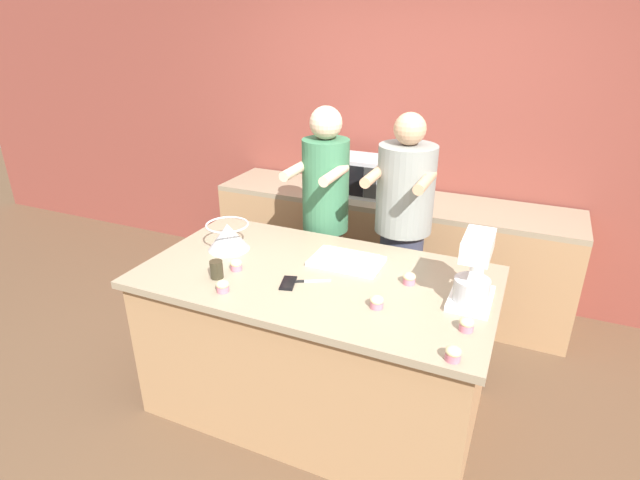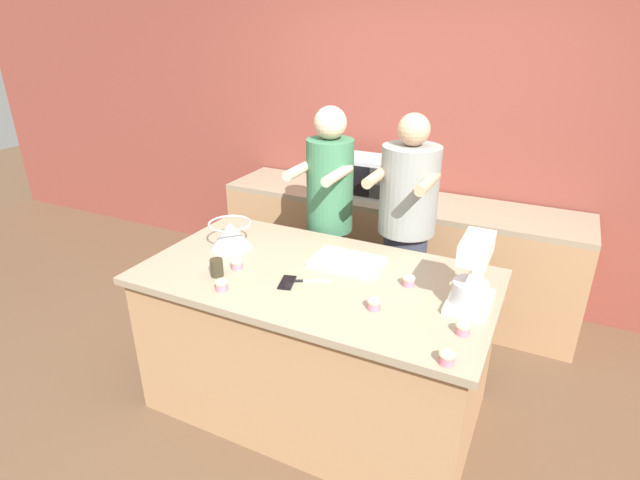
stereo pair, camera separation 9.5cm
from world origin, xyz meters
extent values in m
plane|color=brown|center=(0.00, 0.00, 0.00)|extent=(16.00, 16.00, 0.00)
cube|color=brown|center=(0.00, 1.76, 1.35)|extent=(10.00, 0.06, 2.70)
cube|color=#A87F56|center=(0.00, 0.00, 0.42)|extent=(1.83, 0.98, 0.85)
cube|color=gray|center=(0.00, 0.00, 0.87)|extent=(1.90, 1.04, 0.04)
cube|color=#A87F56|center=(0.00, 1.41, 0.42)|extent=(2.80, 0.60, 0.85)
cube|color=gray|center=(0.00, 1.41, 0.87)|extent=(2.80, 0.60, 0.04)
cylinder|color=brown|center=(-0.26, 0.72, 0.42)|extent=(0.24, 0.24, 0.84)
cylinder|color=#38704C|center=(-0.26, 0.72, 1.15)|extent=(0.31, 0.31, 0.62)
sphere|color=#DBB293|center=(-0.26, 0.72, 1.56)|extent=(0.21, 0.21, 0.21)
cylinder|color=#DBB293|center=(-0.39, 0.55, 1.28)|extent=(0.06, 0.34, 0.06)
cylinder|color=#DBB293|center=(-0.13, 0.55, 1.28)|extent=(0.06, 0.34, 0.06)
cylinder|color=#33384C|center=(0.28, 0.72, 0.46)|extent=(0.28, 0.28, 0.92)
cylinder|color=gray|center=(0.28, 0.72, 1.19)|extent=(0.36, 0.36, 0.55)
sphere|color=tan|center=(0.28, 0.72, 1.56)|extent=(0.19, 0.19, 0.19)
cylinder|color=tan|center=(0.13, 0.55, 1.31)|extent=(0.06, 0.34, 0.06)
cylinder|color=tan|center=(0.43, 0.55, 1.31)|extent=(0.06, 0.34, 0.06)
cube|color=white|center=(0.81, 0.05, 0.90)|extent=(0.20, 0.30, 0.03)
cylinder|color=white|center=(0.81, 0.16, 1.03)|extent=(0.07, 0.07, 0.22)
cube|color=white|center=(0.81, 0.03, 1.19)|extent=(0.13, 0.26, 0.10)
cylinder|color=#BCBCC1|center=(0.81, 0.01, 0.97)|extent=(0.17, 0.17, 0.11)
cone|color=#BCBCC1|center=(-0.61, 0.08, 0.97)|extent=(0.25, 0.25, 0.16)
torus|color=#BCBCC1|center=(-0.61, 0.08, 1.05)|extent=(0.26, 0.26, 0.01)
cube|color=silver|center=(0.10, 0.19, 0.90)|extent=(0.40, 0.26, 0.02)
cube|color=white|center=(0.10, 0.19, 0.92)|extent=(0.33, 0.20, 0.02)
cube|color=#B7B7BC|center=(-0.29, 1.41, 1.03)|extent=(0.49, 0.33, 0.29)
cube|color=black|center=(-0.34, 1.24, 1.03)|extent=(0.33, 0.01, 0.23)
cube|color=#2D2D2D|center=(-0.12, 1.24, 1.03)|extent=(0.10, 0.01, 0.23)
cube|color=black|center=(-0.09, -0.16, 0.89)|extent=(0.11, 0.16, 0.01)
cube|color=black|center=(-0.09, -0.16, 0.90)|extent=(0.09, 0.14, 0.00)
cylinder|color=#332D1E|center=(-0.47, -0.25, 0.94)|extent=(0.07, 0.07, 0.10)
cube|color=#BCBCC1|center=(0.04, -0.07, 0.89)|extent=(0.13, 0.08, 0.01)
cube|color=black|center=(-0.06, -0.13, 0.89)|extent=(0.08, 0.05, 0.01)
cylinder|color=#D17084|center=(-0.42, -0.13, 0.91)|extent=(0.06, 0.06, 0.03)
ellipsoid|color=beige|center=(-0.42, -0.13, 0.93)|extent=(0.07, 0.07, 0.04)
cylinder|color=#D17084|center=(0.49, 0.10, 0.91)|extent=(0.06, 0.06, 0.03)
ellipsoid|color=beige|center=(0.49, 0.10, 0.93)|extent=(0.07, 0.07, 0.04)
cylinder|color=#D17084|center=(-0.35, -0.37, 0.91)|extent=(0.06, 0.06, 0.03)
ellipsoid|color=beige|center=(-0.35, -0.37, 0.93)|extent=(0.07, 0.07, 0.04)
cylinder|color=#D17084|center=(0.81, -0.45, 0.91)|extent=(0.06, 0.06, 0.03)
ellipsoid|color=beige|center=(0.81, -0.45, 0.93)|extent=(0.07, 0.07, 0.04)
cylinder|color=#D17084|center=(0.41, -0.20, 0.91)|extent=(0.06, 0.06, 0.03)
ellipsoid|color=beige|center=(0.41, -0.20, 0.93)|extent=(0.07, 0.07, 0.04)
cylinder|color=#D17084|center=(0.83, -0.22, 0.91)|extent=(0.06, 0.06, 0.03)
ellipsoid|color=beige|center=(0.83, -0.22, 0.93)|extent=(0.07, 0.07, 0.04)
camera|label=1|loc=(0.99, -2.18, 2.15)|focal=28.00mm
camera|label=2|loc=(1.08, -2.14, 2.15)|focal=28.00mm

